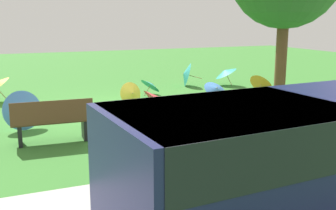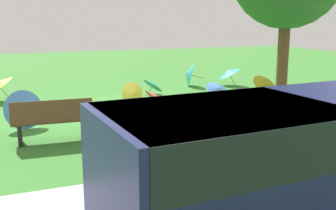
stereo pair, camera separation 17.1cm
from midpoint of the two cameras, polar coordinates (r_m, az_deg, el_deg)
ground at (r=11.41m, az=-7.46°, el=-0.71°), size 40.00×40.00×0.00m
van_dark at (r=5.20m, az=14.47°, el=-6.24°), size 4.71×2.36×1.53m
park_bench at (r=8.63m, az=-16.28°, el=-2.11°), size 1.62×0.56×0.90m
parasol_orange_0 at (r=13.92m, az=12.65°, el=3.03°), size 0.89×1.00×0.76m
parasol_teal_0 at (r=15.18m, az=2.11°, el=4.29°), size 0.92×0.96×0.89m
parasol_orange_1 at (r=9.35m, az=-3.69°, el=-1.10°), size 0.84×0.85×0.56m
parasol_blue_0 at (r=9.81m, az=-19.87°, el=-0.69°), size 0.97×0.83×0.92m
parasol_blue_1 at (r=12.45m, az=6.30°, el=2.21°), size 0.86×0.80×0.65m
parasol_teal_1 at (r=15.49m, az=7.63°, el=4.58°), size 1.08×1.09×0.77m
parasol_yellow_1 at (r=11.96m, az=-5.50°, el=1.61°), size 0.72×0.61×0.68m
parasol_red_0 at (r=10.88m, az=-1.93°, el=0.86°), size 0.74×0.83×0.74m
parasol_teal_2 at (r=13.46m, az=-2.75°, el=2.85°), size 0.74×0.81×0.60m
parasol_purple_0 at (r=9.76m, az=-9.96°, el=-1.28°), size 0.67×0.72×0.56m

